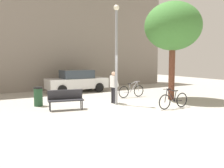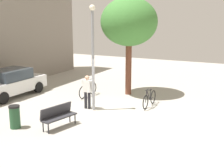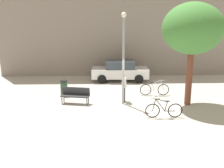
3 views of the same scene
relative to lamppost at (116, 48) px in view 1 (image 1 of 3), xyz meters
name	(u,v)px [view 1 (image 1 of 3)]	position (x,y,z in m)	size (l,w,h in m)	color
ground_plane	(127,109)	(-0.13, -1.19, -2.89)	(36.00, 36.00, 0.00)	#A8A399
building_facade	(59,34)	(-0.13, 8.32, 1.35)	(18.57, 2.00, 8.48)	gray
lamppost	(116,48)	(0.00, 0.00, 0.00)	(0.28, 0.28, 4.98)	gray
person_by_lamppost	(114,85)	(0.08, 0.39, -1.93)	(0.28, 0.59, 1.67)	#232328
park_bench	(66,98)	(-2.66, 0.13, -2.35)	(1.66, 0.79, 0.92)	#2D2D33
plaza_tree	(173,27)	(3.57, -0.25, 1.22)	(3.18, 3.18, 5.50)	brown
bicycle_silver	(131,91)	(2.07, 1.57, -2.51)	(1.81, 0.08, 0.97)	black
bicycle_black	(173,100)	(1.81, -2.19, -2.51)	(1.81, 0.08, 0.97)	black
parked_car_white	(77,81)	(0.15, 5.50, -2.12)	(4.23, 1.87, 1.55)	silver
trash_bin	(38,96)	(-3.52, 1.65, -2.41)	(0.45, 0.45, 0.95)	#234C2D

